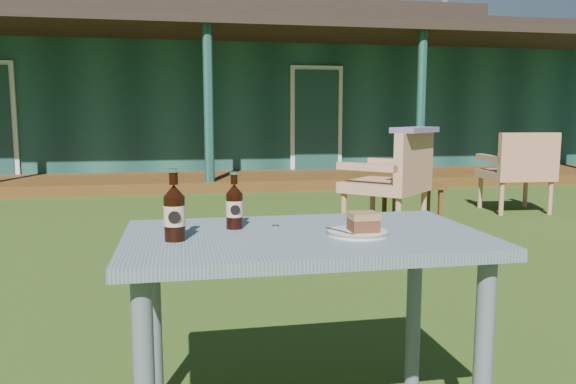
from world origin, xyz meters
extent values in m
plane|color=#334916|center=(0.00, 0.00, 0.00)|extent=(80.00, 80.00, 0.00)
cube|color=#1A433B|center=(0.00, 9.50, 1.30)|extent=(15.00, 6.00, 2.60)
cube|color=black|center=(0.00, 9.50, 2.75)|extent=(15.80, 6.80, 0.30)
cube|color=black|center=(0.00, 9.50, 3.15)|extent=(12.00, 3.50, 0.60)
cube|color=#563414|center=(0.00, 5.60, 0.08)|extent=(15.00, 1.80, 0.16)
cube|color=black|center=(0.00, 5.60, 2.45)|extent=(15.40, 2.00, 0.12)
cylinder|color=#1A433B|center=(0.00, 4.80, 1.23)|extent=(0.14, 0.14, 2.45)
cylinder|color=#1A433B|center=(3.25, 4.80, 1.23)|extent=(0.14, 0.14, 2.45)
cube|color=white|center=(2.00, 6.48, 1.00)|extent=(0.95, 0.06, 2.00)
cube|color=#193D38|center=(2.00, 6.45, 1.00)|extent=(0.80, 0.04, 1.85)
cylinder|color=brown|center=(3.00, 18.50, 4.75)|extent=(0.28, 0.28, 9.50)
cube|color=slate|center=(0.00, -1.60, 0.70)|extent=(1.20, 0.70, 0.04)
cylinder|color=slate|center=(0.52, -1.87, 0.34)|extent=(0.06, 0.06, 0.68)
cylinder|color=slate|center=(-0.52, -1.33, 0.34)|extent=(0.06, 0.06, 0.68)
cylinder|color=slate|center=(0.52, -1.33, 0.34)|extent=(0.06, 0.06, 0.68)
cylinder|color=silver|center=(0.17, -1.66, 0.73)|extent=(0.20, 0.20, 0.01)
cylinder|color=olive|center=(0.17, -1.66, 0.73)|extent=(0.20, 0.20, 0.00)
cube|color=#542C1B|center=(0.18, -1.67, 0.75)|extent=(0.09, 0.08, 0.04)
cube|color=olive|center=(0.18, -1.67, 0.79)|extent=(0.09, 0.09, 0.02)
cube|color=silver|center=(0.10, -1.67, 0.74)|extent=(0.07, 0.13, 0.00)
cylinder|color=black|center=(-0.22, -1.48, 0.78)|extent=(0.06, 0.06, 0.12)
cone|color=black|center=(-0.22, -1.48, 0.86)|extent=(0.06, 0.06, 0.03)
cylinder|color=black|center=(-0.22, -1.48, 0.89)|extent=(0.02, 0.02, 0.03)
cylinder|color=silver|center=(-0.22, -1.48, 0.92)|extent=(0.03, 0.03, 0.01)
cylinder|color=tan|center=(-0.22, -1.48, 0.79)|extent=(0.06, 0.06, 0.06)
cylinder|color=black|center=(-0.22, -1.50, 0.79)|extent=(0.03, 0.00, 0.03)
cylinder|color=black|center=(-0.43, -1.63, 0.79)|extent=(0.07, 0.07, 0.14)
cone|color=black|center=(-0.43, -1.63, 0.88)|extent=(0.07, 0.07, 0.04)
cylinder|color=black|center=(-0.43, -1.63, 0.92)|extent=(0.03, 0.03, 0.04)
cylinder|color=silver|center=(-0.43, -1.63, 0.94)|extent=(0.03, 0.03, 0.01)
cylinder|color=tan|center=(-0.43, -1.63, 0.80)|extent=(0.07, 0.07, 0.06)
cylinder|color=black|center=(-0.43, -1.67, 0.80)|extent=(0.04, 0.00, 0.04)
cylinder|color=silver|center=(-0.08, -1.49, 0.72)|extent=(0.03, 0.03, 0.01)
cube|color=tan|center=(1.51, 1.66, 0.44)|extent=(0.98, 0.97, 0.10)
cube|color=tan|center=(1.71, 1.45, 0.73)|extent=(0.57, 0.56, 0.47)
cube|color=tan|center=(1.72, 1.89, 0.65)|extent=(0.49, 0.50, 0.07)
cube|color=tan|center=(1.27, 1.45, 0.65)|extent=(0.49, 0.50, 0.07)
cylinder|color=tan|center=(1.53, 2.07, 0.20)|extent=(0.06, 0.06, 0.39)
cylinder|color=tan|center=(1.10, 1.65, 0.20)|extent=(0.06, 0.06, 0.39)
cylinder|color=tan|center=(1.92, 1.67, 0.20)|extent=(0.06, 0.06, 0.39)
cylinder|color=tan|center=(1.49, 1.25, 0.20)|extent=(0.06, 0.06, 0.39)
cube|color=tan|center=(3.43, 2.51, 0.43)|extent=(0.74, 0.70, 0.10)
cube|color=tan|center=(3.41, 2.23, 0.70)|extent=(0.69, 0.14, 0.45)
cube|color=tan|center=(3.74, 2.50, 0.63)|extent=(0.12, 0.61, 0.06)
cube|color=tan|center=(3.13, 2.55, 0.63)|extent=(0.12, 0.61, 0.06)
cylinder|color=tan|center=(3.74, 2.75, 0.19)|extent=(0.05, 0.05, 0.38)
cylinder|color=tan|center=(3.17, 2.80, 0.19)|extent=(0.05, 0.05, 0.38)
cylinder|color=tan|center=(3.70, 2.22, 0.19)|extent=(0.05, 0.05, 0.38)
cylinder|color=tan|center=(3.12, 2.26, 0.19)|extent=(0.05, 0.05, 0.38)
cube|color=slate|center=(1.71, 1.45, 0.99)|extent=(0.61, 0.60, 0.05)
cube|color=#563414|center=(1.98, 2.10, 0.38)|extent=(0.60, 0.40, 0.04)
cube|color=#563414|center=(1.73, 1.95, 0.18)|extent=(0.04, 0.04, 0.36)
cube|color=#563414|center=(2.23, 1.95, 0.18)|extent=(0.04, 0.04, 0.36)
cube|color=#563414|center=(1.73, 2.25, 0.18)|extent=(0.04, 0.04, 0.36)
cube|color=#563414|center=(2.23, 2.25, 0.18)|extent=(0.04, 0.04, 0.36)
camera|label=1|loc=(-0.40, -3.41, 1.11)|focal=35.00mm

